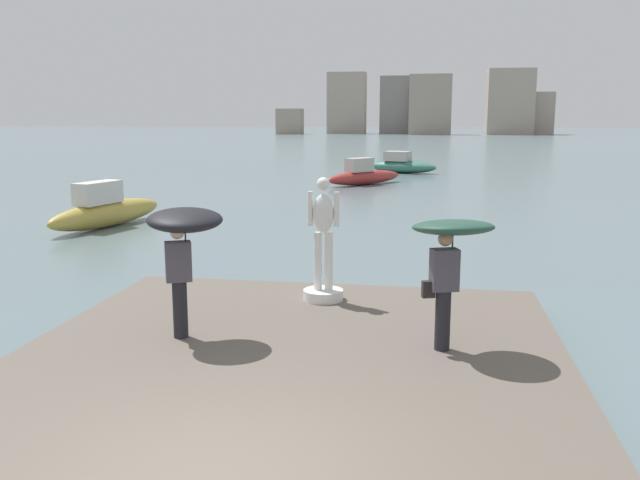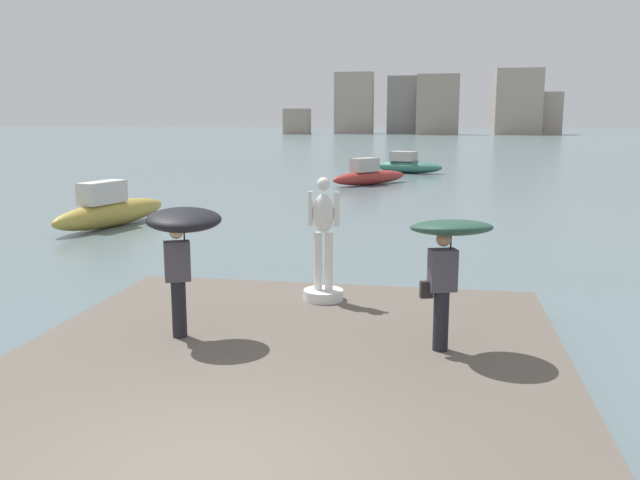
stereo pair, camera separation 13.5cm
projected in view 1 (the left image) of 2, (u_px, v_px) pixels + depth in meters
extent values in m
plane|color=slate|center=(402.00, 173.00, 45.12)|extent=(400.00, 400.00, 0.00)
cube|color=#60564C|center=(271.00, 399.00, 8.45)|extent=(7.85, 10.49, 0.40)
cylinder|color=white|center=(323.00, 295.00, 12.31)|extent=(0.73, 0.73, 0.19)
cylinder|color=white|center=(318.00, 261.00, 12.21)|extent=(0.15, 0.15, 1.07)
cylinder|color=white|center=(329.00, 262.00, 12.18)|extent=(0.15, 0.15, 1.07)
ellipsoid|color=white|center=(323.00, 213.00, 12.03)|extent=(0.38, 0.26, 0.70)
sphere|color=white|center=(323.00, 184.00, 11.94)|extent=(0.24, 0.24, 0.24)
cylinder|color=white|center=(310.00, 209.00, 12.06)|extent=(0.10, 0.10, 0.62)
cylinder|color=white|center=(337.00, 209.00, 11.98)|extent=(0.10, 0.10, 0.62)
cylinder|color=black|center=(180.00, 309.00, 10.15)|extent=(0.22, 0.22, 0.88)
cube|color=#47424C|center=(178.00, 261.00, 10.01)|extent=(0.45, 0.38, 0.60)
sphere|color=beige|center=(177.00, 232.00, 9.93)|extent=(0.21, 0.21, 0.21)
cylinder|color=#262626|center=(186.00, 241.00, 10.03)|extent=(0.02, 0.02, 0.50)
ellipsoid|color=black|center=(185.00, 220.00, 9.97)|extent=(1.50, 1.52, 0.40)
cylinder|color=black|center=(443.00, 320.00, 9.60)|extent=(0.22, 0.22, 0.88)
cube|color=#47424C|center=(444.00, 270.00, 9.47)|extent=(0.44, 0.35, 0.60)
sphere|color=#A87A5B|center=(445.00, 239.00, 9.39)|extent=(0.21, 0.21, 0.21)
cylinder|color=#262626|center=(452.00, 248.00, 9.47)|extent=(0.02, 0.02, 0.50)
ellipsoid|color=#234738|center=(453.00, 227.00, 9.42)|extent=(1.46, 1.47, 0.33)
cube|color=black|center=(428.00, 289.00, 9.51)|extent=(0.20, 0.15, 0.24)
ellipsoid|color=#B2993D|center=(107.00, 214.00, 22.95)|extent=(2.14, 5.54, 0.88)
cube|color=beige|center=(98.00, 193.00, 22.44)|extent=(1.07, 1.88, 0.74)
ellipsoid|color=#9E2D28|center=(364.00, 177.00, 37.23)|extent=(4.23, 4.86, 0.78)
cube|color=#B2ADA3|center=(359.00, 165.00, 36.83)|extent=(1.59, 1.70, 0.75)
ellipsoid|color=#336B5B|center=(402.00, 167.00, 44.90)|extent=(4.98, 2.98, 0.84)
cube|color=#B2ADA3|center=(398.00, 156.00, 44.94)|extent=(1.90, 1.59, 0.64)
cube|color=gray|center=(290.00, 121.00, 146.61)|extent=(5.51, 4.21, 5.47)
cube|color=#A89989|center=(347.00, 103.00, 150.22)|extent=(8.49, 4.43, 13.47)
cube|color=gray|center=(397.00, 105.00, 148.66)|extent=(7.22, 5.21, 12.53)
cube|color=gray|center=(430.00, 105.00, 141.92)|extent=(8.82, 4.80, 12.52)
cube|color=#A89989|center=(510.00, 102.00, 142.87)|extent=(9.57, 7.87, 13.67)
cube|color=#A89989|center=(537.00, 113.00, 144.13)|extent=(6.42, 5.27, 8.93)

